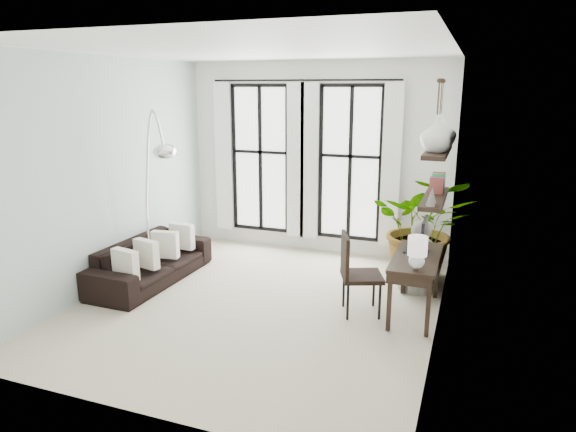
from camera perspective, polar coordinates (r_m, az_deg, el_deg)
The scene contains 16 objects.
floor at distance 6.86m, azimuth -3.34°, elevation -9.74°, with size 5.00×5.00×0.00m, color #BCB396.
ceiling at distance 6.28m, azimuth -3.77°, elevation 18.00°, with size 5.00×5.00×0.00m, color white.
wall_left at distance 7.56m, azimuth -19.40°, elevation 4.41°, with size 5.00×5.00×0.00m, color #ABBEB8.
wall_right at distance 5.86m, azimuth 17.05°, elevation 1.96°, with size 5.00×5.00×0.00m, color white.
wall_back at distance 8.70m, azimuth 3.13°, elevation 6.37°, with size 4.50×4.50×0.00m, color white.
windows at distance 8.69m, azimuth 1.72°, elevation 6.12°, with size 3.26×0.13×2.65m.
wall_shelves at distance 6.29m, azimuth 16.13°, elevation 4.02°, with size 0.25×1.30×0.60m.
sofa at distance 7.78m, azimuth -14.96°, elevation -4.85°, with size 2.10×0.82×0.61m, color black.
throw_pillows at distance 7.66m, azimuth -14.44°, elevation -3.58°, with size 0.40×1.52×0.40m.
plant at distance 7.75m, azimuth 14.81°, elevation -1.20°, with size 1.41×1.22×1.57m, color #2D7228.
desk at distance 6.47m, azimuth 14.01°, elevation -4.85°, with size 0.55×1.29×1.15m.
desk_chair at distance 6.43m, azimuth 7.40°, elevation -5.84°, with size 0.63×0.63×1.03m.
arc_lamp at distance 7.46m, azimuth -14.51°, elevation 4.71°, with size 0.75×0.41×2.49m.
buddha at distance 7.42m, azimuth 14.39°, elevation -4.84°, with size 0.55×0.55×0.99m.
vase_a at distance 5.94m, azimuth 16.26°, elevation 8.68°, with size 0.37×0.37×0.38m, color white.
vase_b at distance 6.34m, azimuth 16.55°, elevation 8.97°, with size 0.37×0.37×0.38m, color white.
Camera 1 is at (2.53, -5.73, 2.78)m, focal length 32.00 mm.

